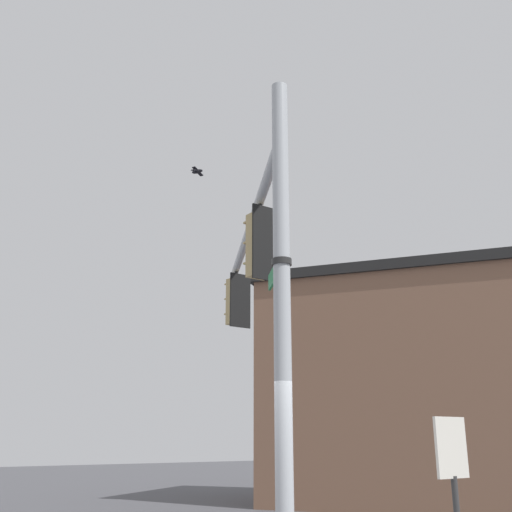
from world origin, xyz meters
name	(u,v)px	position (x,y,z in m)	size (l,w,h in m)	color
signal_pole	(282,320)	(0.00, 0.00, 3.23)	(0.21, 0.21, 6.46)	#ADB2B7
mast_arm	(250,228)	(1.66, 3.00, 5.61)	(0.16, 0.16, 6.86)	#ADB2B7
traffic_light_nearest_pole	(259,245)	(0.99, 1.82, 4.83)	(0.54, 0.49, 1.31)	black
traffic_light_mid_inner	(235,302)	(3.03, 5.52, 4.83)	(0.54, 0.49, 1.31)	black
street_name_sign	(277,269)	(0.16, 0.29, 3.96)	(0.65, 1.07, 0.22)	#147238
bird_flying	(197,171)	(1.60, 4.93, 7.44)	(0.38, 0.29, 0.11)	black
storefront_building	(411,388)	(10.62, 7.01, 3.36)	(9.96, 10.43, 6.69)	brown
tree_by_storefront	(489,348)	(12.43, 5.37, 4.54)	(4.01, 4.01, 6.56)	#4C3823
historical_marker	(454,476)	(2.34, -0.52, 1.40)	(0.60, 0.08, 2.13)	#333333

